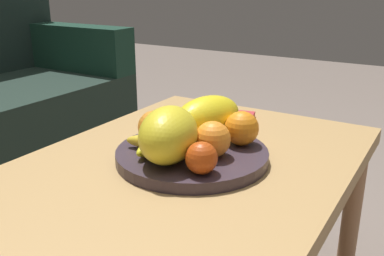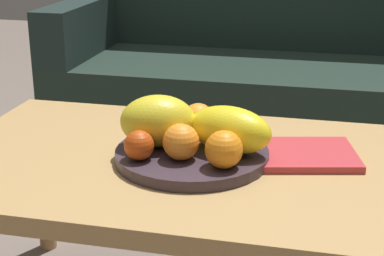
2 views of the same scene
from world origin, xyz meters
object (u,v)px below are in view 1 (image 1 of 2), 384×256
at_px(orange_left, 154,127).
at_px(magazine, 214,124).
at_px(melon_smaller_beside, 168,135).
at_px(orange_right, 242,128).
at_px(banana_bunch, 157,138).
at_px(apple_front, 201,158).
at_px(melon_large_front, 205,117).
at_px(orange_front, 213,139).
at_px(coffee_table, 175,190).
at_px(fruit_bowl, 192,155).

height_order(orange_left, magazine, orange_left).
bearing_deg(melon_smaller_beside, magazine, 10.84).
relative_size(orange_left, orange_right, 0.97).
bearing_deg(banana_bunch, apple_front, -112.24).
relative_size(melon_large_front, magazine, 0.75).
bearing_deg(melon_large_front, melon_smaller_beside, -178.87).
bearing_deg(magazine, orange_front, -165.25).
bearing_deg(melon_smaller_beside, coffee_table, -5.11).
height_order(melon_large_front, orange_front, melon_large_front).
relative_size(orange_front, banana_bunch, 0.47).
relative_size(melon_large_front, melon_smaller_beside, 1.15).
distance_m(melon_large_front, apple_front, 0.20).
bearing_deg(orange_right, apple_front, 179.89).
distance_m(melon_smaller_beside, orange_right, 0.19).
bearing_deg(apple_front, fruit_bowl, 39.67).
distance_m(orange_front, apple_front, 0.09).
height_order(fruit_bowl, melon_large_front, melon_large_front).
bearing_deg(coffee_table, orange_front, -53.37).
distance_m(melon_large_front, magazine, 0.17).
xyz_separation_m(orange_right, apple_front, (-0.18, 0.00, -0.01)).
bearing_deg(fruit_bowl, melon_smaller_beside, 172.91).
xyz_separation_m(orange_right, banana_bunch, (-0.12, 0.15, -0.01)).
bearing_deg(apple_front, coffee_table, 67.17).
height_order(banana_bunch, magazine, banana_bunch).
bearing_deg(apple_front, banana_bunch, 67.76).
bearing_deg(magazine, melon_smaller_beside, 177.74).
relative_size(orange_front, orange_right, 0.99).
xyz_separation_m(fruit_bowl, melon_smaller_beside, (-0.08, 0.01, 0.07)).
bearing_deg(coffee_table, banana_bunch, 68.63).
distance_m(coffee_table, orange_front, 0.14).
bearing_deg(melon_smaller_beside, orange_right, -28.62).
relative_size(coffee_table, apple_front, 15.94).
bearing_deg(fruit_bowl, magazine, 16.79).
bearing_deg(coffee_table, orange_left, 59.76).
height_order(melon_large_front, orange_right, melon_large_front).
distance_m(fruit_bowl, banana_bunch, 0.08).
distance_m(melon_large_front, melon_smaller_beside, 0.16).
distance_m(melon_smaller_beside, orange_front, 0.10).
xyz_separation_m(orange_front, orange_right, (0.09, -0.02, 0.00)).
xyz_separation_m(coffee_table, melon_large_front, (0.14, 0.00, 0.13)).
bearing_deg(melon_large_front, magazine, 20.88).
xyz_separation_m(apple_front, banana_bunch, (0.06, 0.15, -0.01)).
xyz_separation_m(banana_bunch, magazine, (0.26, 0.00, -0.04)).
height_order(melon_smaller_beside, banana_bunch, melon_smaller_beside).
relative_size(fruit_bowl, banana_bunch, 2.05).
bearing_deg(orange_left, banana_bunch, -134.89).
bearing_deg(melon_smaller_beside, orange_left, 50.27).
bearing_deg(apple_front, orange_left, 63.33).
relative_size(orange_left, magazine, 0.30).
bearing_deg(orange_left, coffee_table, -120.24).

